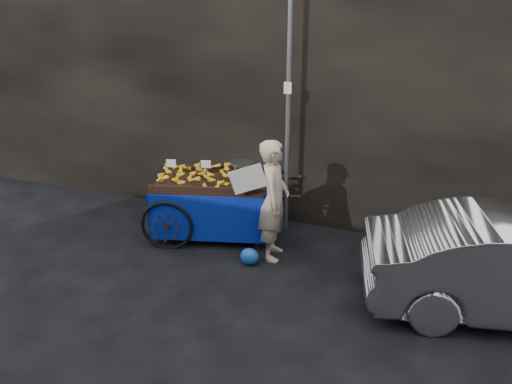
% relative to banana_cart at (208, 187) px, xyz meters
% --- Properties ---
extents(ground, '(80.00, 80.00, 0.00)m').
position_rel_banana_cart_xyz_m(ground, '(0.84, -0.68, -0.83)').
color(ground, black).
rests_on(ground, ground).
extents(building_wall, '(13.50, 2.00, 5.00)m').
position_rel_banana_cart_xyz_m(building_wall, '(1.23, 1.92, 1.67)').
color(building_wall, black).
rests_on(building_wall, ground).
extents(street_pole, '(0.12, 0.10, 4.00)m').
position_rel_banana_cart_xyz_m(street_pole, '(1.14, 0.62, 1.18)').
color(street_pole, slate).
rests_on(street_pole, ground).
extents(banana_cart, '(2.67, 1.71, 1.34)m').
position_rel_banana_cart_xyz_m(banana_cart, '(0.00, 0.00, 0.00)').
color(banana_cart, black).
rests_on(banana_cart, ground).
extents(vendor, '(0.94, 0.74, 1.83)m').
position_rel_banana_cart_xyz_m(vendor, '(1.25, -0.38, 0.09)').
color(vendor, '#BEA88D').
rests_on(vendor, ground).
extents(plastic_bag, '(0.28, 0.23, 0.25)m').
position_rel_banana_cart_xyz_m(plastic_bag, '(1.01, -0.74, -0.70)').
color(plastic_bag, blue).
rests_on(plastic_bag, ground).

